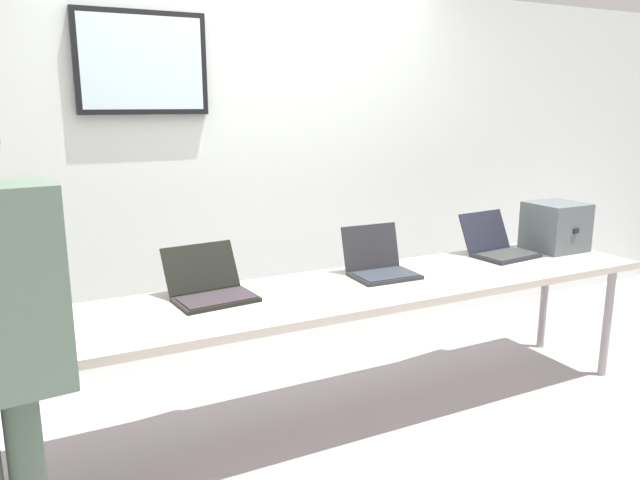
{
  "coord_description": "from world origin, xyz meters",
  "views": [
    {
      "loc": [
        -1.45,
        -2.59,
        1.66
      ],
      "look_at": [
        -0.06,
        0.15,
        0.96
      ],
      "focal_mm": 34.13,
      "sensor_mm": 36.0,
      "label": 1
    }
  ],
  "objects_px": {
    "equipment_box": "(555,226)",
    "laptop_station_3": "(498,246)",
    "workbench": "(343,296)",
    "laptop_station_1": "(210,287)",
    "laptop_station_2": "(379,264)"
  },
  "relations": [
    {
      "from": "laptop_station_1",
      "to": "laptop_station_3",
      "type": "bearing_deg",
      "value": 0.58
    },
    {
      "from": "workbench",
      "to": "laptop_station_2",
      "type": "distance_m",
      "value": 0.33
    },
    {
      "from": "workbench",
      "to": "laptop_station_1",
      "type": "distance_m",
      "value": 0.67
    },
    {
      "from": "laptop_station_1",
      "to": "laptop_station_2",
      "type": "distance_m",
      "value": 0.94
    },
    {
      "from": "laptop_station_1",
      "to": "laptop_station_3",
      "type": "xyz_separation_m",
      "value": [
        1.83,
        0.02,
        0.0
      ]
    },
    {
      "from": "equipment_box",
      "to": "laptop_station_1",
      "type": "height_order",
      "value": "equipment_box"
    },
    {
      "from": "laptop_station_2",
      "to": "equipment_box",
      "type": "bearing_deg",
      "value": -0.4
    },
    {
      "from": "laptop_station_1",
      "to": "workbench",
      "type": "bearing_deg",
      "value": -12.56
    },
    {
      "from": "workbench",
      "to": "equipment_box",
      "type": "bearing_deg",
      "value": 3.9
    },
    {
      "from": "equipment_box",
      "to": "laptop_station_3",
      "type": "height_order",
      "value": "equipment_box"
    },
    {
      "from": "workbench",
      "to": "laptop_station_3",
      "type": "distance_m",
      "value": 1.2
    },
    {
      "from": "equipment_box",
      "to": "laptop_station_1",
      "type": "xyz_separation_m",
      "value": [
        -2.26,
        0.04,
        -0.1
      ]
    },
    {
      "from": "laptop_station_1",
      "to": "equipment_box",
      "type": "bearing_deg",
      "value": -0.89
    },
    {
      "from": "equipment_box",
      "to": "laptop_station_2",
      "type": "height_order",
      "value": "equipment_box"
    },
    {
      "from": "laptop_station_3",
      "to": "laptop_station_1",
      "type": "bearing_deg",
      "value": -179.42
    }
  ]
}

